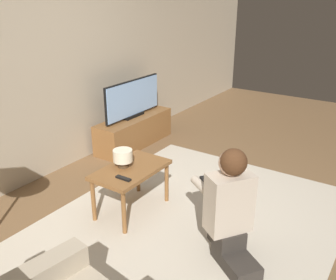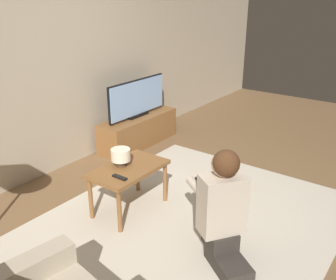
% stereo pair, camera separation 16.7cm
% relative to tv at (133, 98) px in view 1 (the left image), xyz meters
% --- Properties ---
extents(ground_plane, '(10.00, 10.00, 0.00)m').
position_rel_tv_xyz_m(ground_plane, '(-1.23, -1.63, -0.66)').
color(ground_plane, brown).
extents(wall_back, '(10.00, 0.06, 2.60)m').
position_rel_tv_xyz_m(wall_back, '(-1.23, 0.30, 0.64)').
color(wall_back, tan).
rests_on(wall_back, ground_plane).
extents(rug, '(2.96, 2.38, 0.02)m').
position_rel_tv_xyz_m(rug, '(-1.23, -1.63, -0.65)').
color(rug, beige).
rests_on(rug, ground_plane).
extents(tv_stand, '(1.24, 0.38, 0.40)m').
position_rel_tv_xyz_m(tv_stand, '(0.00, -0.00, -0.46)').
color(tv_stand, brown).
rests_on(tv_stand, ground_plane).
extents(tv, '(1.06, 0.08, 0.50)m').
position_rel_tv_xyz_m(tv, '(0.00, 0.00, 0.00)').
color(tv, black).
rests_on(tv, tv_stand).
extents(coffee_table, '(0.73, 0.44, 0.46)m').
position_rel_tv_xyz_m(coffee_table, '(-1.34, -1.04, -0.26)').
color(coffee_table, brown).
rests_on(coffee_table, ground_plane).
extents(person_kneeling, '(0.63, 0.76, 0.93)m').
position_rel_tv_xyz_m(person_kneeling, '(-1.45, -2.09, -0.18)').
color(person_kneeling, '#332D28').
rests_on(person_kneeling, rug).
extents(table_lamp, '(0.18, 0.18, 0.17)m').
position_rel_tv_xyz_m(table_lamp, '(-1.36, -0.97, -0.09)').
color(table_lamp, '#4C3823').
rests_on(table_lamp, coffee_table).
extents(remote, '(0.04, 0.15, 0.02)m').
position_rel_tv_xyz_m(remote, '(-1.55, -1.13, -0.19)').
color(remote, black).
rests_on(remote, coffee_table).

